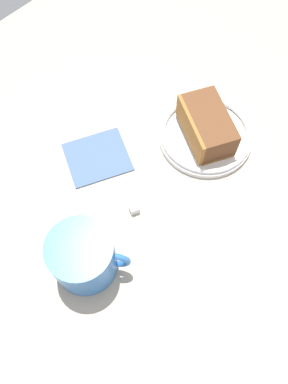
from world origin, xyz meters
TOP-DOWN VIEW (x-y plane):
  - ground_plane at (0.00, 0.00)cm, footprint 113.13×113.13cm
  - small_plate at (-11.36, -5.37)cm, footprint 16.90×16.90cm
  - cake_slice at (-11.12, -5.49)cm, footprint 11.48×13.45cm
  - tea_mug at (19.55, -3.54)cm, footprint 9.65×10.96cm
  - teaspoon at (7.19, 7.09)cm, footprint 11.73×8.37cm
  - folded_napkin at (5.00, -16.62)cm, footprint 13.80×13.24cm
  - sugar_cube at (7.81, -4.76)cm, footprint 1.94×1.94cm

SIDE VIEW (x-z plane):
  - ground_plane at x=0.00cm, z-range -2.31..0.00cm
  - folded_napkin at x=5.00cm, z-range 0.00..0.60cm
  - teaspoon at x=7.19cm, z-range -0.05..0.75cm
  - sugar_cube at x=7.81cm, z-range 0.00..1.47cm
  - small_plate at x=-11.36cm, z-range -0.01..1.92cm
  - cake_slice at x=-11.12cm, z-range 1.05..6.78cm
  - tea_mug at x=19.55cm, z-range 0.09..9.23cm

